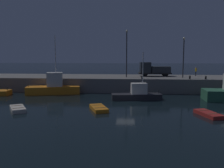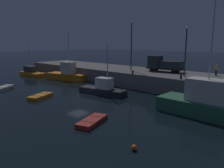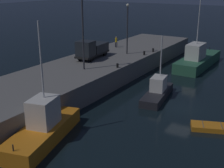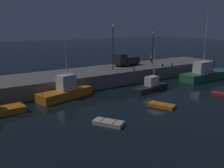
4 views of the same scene
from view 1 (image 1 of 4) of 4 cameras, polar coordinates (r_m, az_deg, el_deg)
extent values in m
plane|color=black|center=(32.53, 3.26, -4.73)|extent=(320.00, 320.00, 0.00)
cube|color=slate|center=(45.78, 3.72, 0.25)|extent=(56.32, 9.79, 2.49)
cube|color=orange|center=(41.84, -13.82, -1.40)|extent=(9.22, 4.92, 1.30)
cube|color=silver|center=(41.60, -13.48, 1.08)|extent=(2.95, 2.46, 2.33)
cylinder|color=silver|center=(41.39, -13.33, 6.94)|extent=(0.14, 0.14, 6.16)
cylinder|color=#262626|center=(42.21, -19.34, -0.29)|extent=(0.10, 0.10, 0.50)
cube|color=#232328|center=(35.71, 5.82, -3.01)|extent=(7.52, 3.08, 0.85)
cube|color=silver|center=(35.58, 6.42, -1.06)|extent=(2.48, 1.80, 1.59)
cylinder|color=silver|center=(35.39, 7.37, 3.90)|extent=(0.14, 0.14, 4.59)
cylinder|color=#262626|center=(36.32, 11.07, -1.85)|extent=(0.10, 0.10, 0.50)
cylinder|color=#262626|center=(42.84, -23.66, -1.06)|extent=(0.10, 0.10, 0.50)
cube|color=#B22823|center=(28.16, 21.98, -6.64)|extent=(2.50, 3.91, 0.41)
cube|color=olive|center=(27.48, 22.97, -6.53)|extent=(1.27, 0.48, 0.04)
cube|color=olive|center=(28.75, 21.09, -5.86)|extent=(1.27, 0.48, 0.04)
cube|color=orange|center=(28.82, -3.20, -5.80)|extent=(2.77, 3.94, 0.45)
cube|color=olive|center=(29.53, -3.56, -5.01)|extent=(1.34, 0.59, 0.04)
cube|color=olive|center=(28.01, -2.82, -5.66)|extent=(1.34, 0.59, 0.04)
cube|color=beige|center=(30.60, -21.56, -5.51)|extent=(3.10, 3.70, 0.46)
cube|color=olive|center=(29.81, -21.42, -5.33)|extent=(1.18, 0.79, 0.04)
cube|color=olive|center=(31.29, -21.73, -4.79)|extent=(1.18, 0.79, 0.04)
cylinder|color=#38383D|center=(44.19, 3.50, 6.95)|extent=(0.20, 0.20, 8.20)
sphere|color=#F9EFCC|center=(44.40, 3.54, 12.48)|extent=(0.44, 0.44, 0.44)
cylinder|color=#38383D|center=(44.81, 16.64, 5.80)|extent=(0.20, 0.20, 6.82)
sphere|color=#F9EFCC|center=(44.90, 16.80, 10.38)|extent=(0.44, 0.44, 0.44)
cylinder|color=black|center=(45.83, 7.90, 2.33)|extent=(0.92, 0.36, 0.90)
cylinder|color=black|center=(47.60, 7.59, 2.51)|extent=(0.92, 0.36, 0.90)
cylinder|color=black|center=(46.58, 12.70, 2.30)|extent=(0.92, 0.36, 0.90)
cylinder|color=black|center=(48.31, 12.21, 2.48)|extent=(0.92, 0.36, 0.90)
cube|color=black|center=(47.03, 10.12, 2.56)|extent=(6.32, 2.69, 0.25)
cube|color=#23282D|center=(46.65, 7.92, 3.94)|extent=(2.16, 2.30, 1.98)
cube|color=#23282D|center=(47.20, 11.46, 3.41)|extent=(3.75, 2.45, 1.17)
cylinder|color=black|center=(49.60, 19.33, 2.33)|extent=(0.14, 0.14, 0.85)
cylinder|color=black|center=(49.27, 19.31, 2.30)|extent=(0.14, 0.14, 0.85)
cylinder|color=yellow|center=(49.38, 19.36, 3.21)|extent=(0.41, 0.41, 0.70)
sphere|color=tan|center=(49.36, 19.38, 3.76)|extent=(0.21, 0.21, 0.21)
cylinder|color=black|center=(42.68, 18.05, 1.51)|extent=(0.28, 0.28, 0.58)
cylinder|color=black|center=(43.08, 21.42, 1.40)|extent=(0.28, 0.28, 0.56)
cylinder|color=black|center=(41.29, 7.16, 1.59)|extent=(0.28, 0.28, 0.54)
camera|label=2|loc=(26.28, 65.21, 4.84)|focal=34.92mm
camera|label=3|loc=(37.46, -48.67, 13.63)|focal=48.47mm
camera|label=4|loc=(28.24, -75.43, 10.67)|focal=38.77mm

